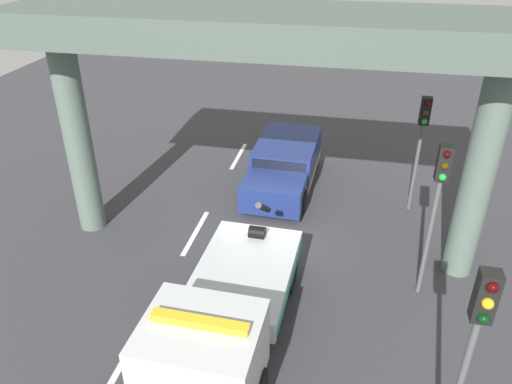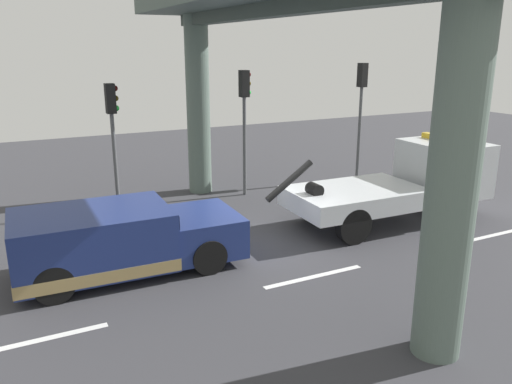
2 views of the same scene
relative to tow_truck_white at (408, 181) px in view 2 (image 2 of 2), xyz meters
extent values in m
cube|color=#38383D|center=(-4.81, 0.02, -1.25)|extent=(60.00, 40.00, 0.10)
cube|color=silver|center=(-10.81, -2.27, -1.20)|extent=(2.60, 0.16, 0.01)
cube|color=silver|center=(-4.81, -2.27, -1.20)|extent=(2.60, 0.16, 0.01)
cube|color=silver|center=(1.19, -2.27, -1.20)|extent=(2.60, 0.16, 0.01)
cube|color=silver|center=(-1.93, 0.05, -0.28)|extent=(3.91, 2.51, 0.55)
cube|color=silver|center=(1.40, -0.04, 0.27)|extent=(2.11, 2.36, 1.65)
cube|color=black|center=(2.01, -0.06, 0.64)|extent=(0.12, 2.21, 0.66)
cube|color=teal|center=(-1.89, 1.26, -0.36)|extent=(3.65, 0.13, 0.20)
cylinder|color=black|center=(-4.12, 0.12, 0.46)|extent=(1.42, 0.22, 1.07)
cylinder|color=black|center=(-3.31, 0.09, 0.12)|extent=(0.37, 0.46, 0.36)
cube|color=yellow|center=(1.40, -0.04, 1.18)|extent=(0.30, 1.93, 0.16)
cylinder|color=black|center=(1.23, 1.00, -0.70)|extent=(1.01, 0.35, 1.00)
cylinder|color=black|center=(1.17, -1.08, -0.70)|extent=(1.01, 0.35, 1.00)
cylinder|color=black|center=(-2.67, 1.12, -0.70)|extent=(1.01, 0.35, 1.00)
cylinder|color=black|center=(-2.73, -0.96, -0.70)|extent=(1.01, 0.35, 1.00)
cube|color=navy|center=(-9.32, 0.04, -0.30)|extent=(3.52, 2.30, 1.35)
cube|color=navy|center=(-6.73, -0.03, -0.50)|extent=(1.79, 2.16, 0.95)
cube|color=black|center=(-7.58, -0.01, 0.00)|extent=(0.12, 1.94, 0.59)
cube|color=#9E8451|center=(-9.32, 0.04, -0.79)|extent=(3.54, 2.32, 0.28)
cylinder|color=black|center=(-6.85, 0.93, -0.78)|extent=(0.85, 0.30, 0.84)
cylinder|color=black|center=(-6.91, -0.99, -0.78)|extent=(0.85, 0.30, 0.84)
cylinder|color=black|center=(-10.25, 1.03, -0.78)|extent=(0.85, 0.30, 0.84)
cylinder|color=black|center=(-10.30, -0.89, -0.78)|extent=(0.85, 0.30, 0.84)
cylinder|color=#596B60|center=(-4.56, 5.79, 1.89)|extent=(0.83, 0.83, 6.19)
cylinder|color=#596B60|center=(-4.56, -5.74, 1.89)|extent=(0.83, 0.83, 6.19)
cube|color=#3E4A43|center=(-4.56, 0.02, 4.81)|extent=(0.50, 13.13, 0.36)
cylinder|color=#515456|center=(-7.81, 4.62, 0.38)|extent=(0.12, 0.12, 3.17)
cube|color=black|center=(-7.81, 4.62, 2.42)|extent=(0.28, 0.32, 0.90)
sphere|color=#360605|center=(-7.65, 4.62, 2.72)|extent=(0.18, 0.18, 0.18)
sphere|color=#3A2D06|center=(-7.65, 4.62, 2.42)|extent=(0.18, 0.18, 0.18)
sphere|color=green|center=(-7.65, 4.62, 2.12)|extent=(0.18, 0.18, 0.18)
cylinder|color=#515456|center=(-3.31, 4.62, 0.54)|extent=(0.12, 0.12, 3.48)
cube|color=black|center=(-3.31, 4.62, 2.73)|extent=(0.28, 0.32, 0.90)
sphere|color=#360605|center=(-3.15, 4.62, 3.03)|extent=(0.18, 0.18, 0.18)
sphere|color=#3A2D06|center=(-3.15, 4.62, 2.73)|extent=(0.18, 0.18, 0.18)
sphere|color=green|center=(-3.15, 4.62, 2.43)|extent=(0.18, 0.18, 0.18)
cylinder|color=#515456|center=(1.69, 4.62, 0.62)|extent=(0.12, 0.12, 3.65)
cube|color=black|center=(1.69, 4.62, 2.90)|extent=(0.28, 0.32, 0.90)
sphere|color=#360605|center=(1.85, 4.62, 3.20)|extent=(0.18, 0.18, 0.18)
sphere|color=gold|center=(1.85, 4.62, 2.90)|extent=(0.18, 0.18, 0.18)
sphere|color=black|center=(1.85, 4.62, 2.60)|extent=(0.18, 0.18, 0.18)
camera|label=1|loc=(7.99, 2.43, 7.90)|focal=34.89mm
camera|label=2|loc=(-10.86, -11.32, 3.94)|focal=35.70mm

